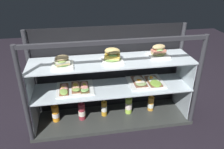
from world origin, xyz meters
The scene contains 17 objects.
ground_plane centered at (0.00, 0.00, -0.01)m, with size 6.00×6.00×0.02m, color black.
case_base_deck centered at (0.00, 0.00, 0.02)m, with size 1.53×0.43×0.04m, color #353835.
case_frame centered at (0.00, 0.11, 0.50)m, with size 1.53×0.43×0.90m.
riser_lower_tier centered at (0.00, 0.00, 0.20)m, with size 1.45×0.35×0.33m.
shelf_lower_glass centered at (0.00, 0.00, 0.37)m, with size 1.47×0.37×0.01m, color silver.
riser_upper_tier centered at (0.00, 0.00, 0.50)m, with size 1.45×0.35×0.26m.
shelf_upper_glass centered at (0.00, 0.00, 0.64)m, with size 1.47×0.37×0.01m, color silver.
plated_roll_sandwich_near_left_corner centered at (-0.43, -0.04, 0.68)m, with size 0.18×0.18×0.10m.
plated_roll_sandwich_mid_right centered at (0.00, -0.02, 0.70)m, with size 0.18×0.18×0.13m.
plated_roll_sandwich_mid_left centered at (0.44, 0.03, 0.69)m, with size 0.18×0.18×0.12m.
open_sandwich_tray_far_left centered at (-0.34, 0.01, 0.39)m, with size 0.34×0.28×0.05m.
open_sandwich_tray_mid_right centered at (0.34, 0.02, 0.39)m, with size 0.34×0.29×0.06m.
juice_bottle_front_second centered at (-0.55, 0.03, 0.12)m, with size 0.07×0.07×0.21m.
juice_bottle_back_center centered at (-0.30, 0.01, 0.13)m, with size 0.07×0.07×0.23m.
juice_bottle_tucked_behind centered at (-0.07, 0.04, 0.12)m, with size 0.06×0.06×0.20m.
juice_bottle_front_left_end centered at (0.18, 0.04, 0.13)m, with size 0.07×0.07×0.22m.
juice_bottle_front_fourth centered at (0.42, 0.04, 0.11)m, with size 0.06×0.06×0.20m.
Camera 1 is at (-0.31, -1.79, 1.43)m, focal length 35.85 mm.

